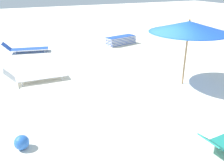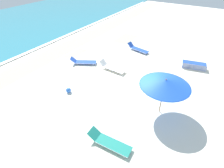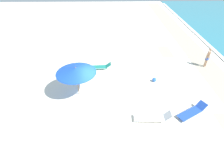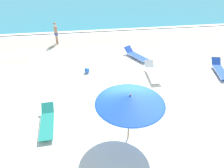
% 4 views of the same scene
% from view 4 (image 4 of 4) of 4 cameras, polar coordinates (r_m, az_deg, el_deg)
% --- Properties ---
extents(ground_plane, '(60.00, 60.00, 0.16)m').
position_cam_4_polar(ground_plane, '(10.98, 3.39, -7.26)').
color(ground_plane, silver).
extents(ocean_water, '(60.00, 18.71, 0.07)m').
position_cam_4_polar(ocean_water, '(29.73, -4.59, 19.63)').
color(ocean_water, teal).
rests_on(ocean_water, ground_plane).
extents(beach_umbrella, '(2.69, 2.69, 2.33)m').
position_cam_4_polar(beach_umbrella, '(8.23, 4.75, -4.09)').
color(beach_umbrella, '#9E7547').
rests_on(beach_umbrella, ground_plane).
extents(sun_lounger_under_umbrella, '(1.06, 2.34, 0.57)m').
position_cam_4_polar(sun_lounger_under_umbrella, '(15.45, 26.40, 3.35)').
color(sun_lounger_under_umbrella, blue).
rests_on(sun_lounger_under_umbrella, ground_plane).
extents(sun_lounger_beside_umbrella, '(0.72, 2.22, 0.51)m').
position_cam_4_polar(sun_lounger_beside_umbrella, '(10.42, -16.61, -9.47)').
color(sun_lounger_beside_umbrella, '#1E8475').
rests_on(sun_lounger_beside_umbrella, ground_plane).
extents(sun_lounger_near_water_left, '(0.71, 2.24, 0.60)m').
position_cam_4_polar(sun_lounger_near_water_left, '(13.73, 10.50, 2.89)').
color(sun_lounger_near_water_left, white).
rests_on(sun_lounger_near_water_left, ground_plane).
extents(sun_lounger_near_water_right, '(1.57, 2.17, 0.54)m').
position_cam_4_polar(sun_lounger_near_water_right, '(15.83, 6.29, 7.55)').
color(sun_lounger_near_water_right, blue).
rests_on(sun_lounger_near_water_right, ground_plane).
extents(beachgoer_wading_adult, '(0.31, 0.40, 1.76)m').
position_cam_4_polar(beachgoer_wading_adult, '(18.35, -14.47, 13.08)').
color(beachgoer_wading_adult, '#A37A5B').
rests_on(beachgoer_wading_adult, ground_plane).
extents(beach_ball, '(0.34, 0.34, 0.34)m').
position_cam_4_polar(beach_ball, '(13.96, -6.55, 3.57)').
color(beach_ball, blue).
rests_on(beach_ball, ground_plane).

